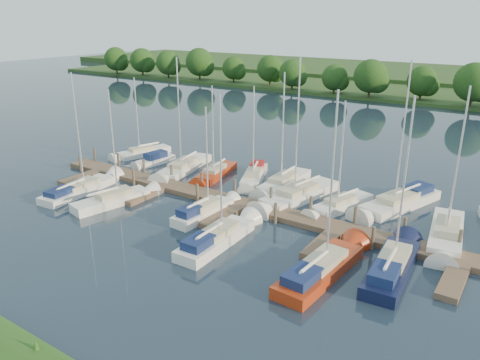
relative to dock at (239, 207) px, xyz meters
The scene contains 22 objects.
ground 7.31m from the dock, 90.00° to the right, with size 260.00×260.00×0.00m, color #17212E.
dock is the anchor object (origin of this frame).
mooring_pilings 1.19m from the dock, 90.00° to the left, with size 38.24×2.84×2.00m.
far_shore 67.69m from the dock, 90.00° to the left, with size 180.00×30.00×0.60m, color #274018.
distant_hill 92.69m from the dock, 90.00° to the left, with size 220.00×40.00×1.40m, color #345525.
treeline 55.12m from the dock, 83.14° to the left, with size 145.19×9.64×8.28m.
sailboat_n_0 18.15m from the dock, 158.93° to the left, with size 3.25×6.76×8.67m.
motorboat 14.66m from the dock, 159.45° to the left, with size 1.94×4.89×1.50m.
sailboat_n_2 10.93m from the dock, 153.58° to the left, with size 3.48×8.95×11.20m.
sailboat_n_3 8.17m from the dock, 139.52° to the left, with size 2.62×6.97×8.87m.
sailboat_n_4 7.11m from the dock, 112.41° to the left, with size 3.82×6.90×8.99m.
sailboat_n_5 6.41m from the dock, 86.59° to the left, with size 2.04×8.11×10.39m.
sailboat_n_6 5.16m from the dock, 56.74° to the left, with size 3.78×9.52×11.97m.
sailboat_n_7 7.88m from the dock, 34.34° to the left, with size 3.27×6.92×8.90m.
sailboat_n_8 12.56m from the dock, 35.64° to the left, with size 4.66×9.29×11.81m.
sailboat_n_9 14.91m from the dock, 13.09° to the left, with size 2.94×8.49×10.84m.
sailboat_s_0 14.02m from the dock, 162.27° to the right, with size 2.61×8.34×10.40m.
sailboat_s_1 10.01m from the dock, 153.54° to the right, with size 3.14×7.41×9.56m.
sailboat_s_2 2.86m from the dock, 120.50° to the right, with size 1.86×6.60×8.71m.
sailboat_s_3 5.84m from the dock, 69.94° to the right, with size 2.02×7.96×10.30m.
sailboat_s_4 10.77m from the dock, 29.30° to the right, with size 2.63×8.80×11.16m.
sailboat_s_5 13.05m from the dock, 12.39° to the right, with size 2.46×8.43×10.85m.
Camera 1 is at (18.63, -20.61, 14.41)m, focal length 35.00 mm.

